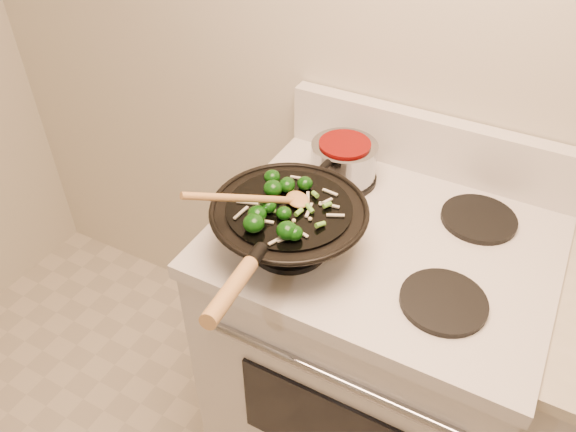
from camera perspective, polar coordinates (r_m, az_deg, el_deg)
The scene contains 5 objects.
stove at distance 1.67m, azimuth 8.23°, elevation -13.31°, with size 0.78×0.67×1.08m.
wok at distance 1.24m, azimuth 0.05°, elevation -0.89°, with size 0.35×0.57×0.20m.
stirfry at distance 1.19m, azimuth -1.04°, elevation 1.09°, with size 0.23×0.24×0.04m.
wooden_spoon at distance 1.17m, azimuth -2.23°, elevation 1.77°, with size 0.20×0.24×0.11m.
saucepan at distance 1.46m, azimuth 5.65°, elevation 5.70°, with size 0.17×0.28×0.10m.
Camera 1 is at (0.11, 0.19, 1.80)m, focal length 35.00 mm.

